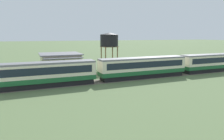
% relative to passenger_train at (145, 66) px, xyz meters
% --- Properties ---
extents(passenger_train, '(98.55, 3.16, 4.17)m').
position_rel_passenger_train_xyz_m(passenger_train, '(0.00, 0.00, 0.00)').
color(passenger_train, '#1E6033').
rests_on(passenger_train, ground_plane).
extents(railway_track, '(152.49, 3.60, 0.04)m').
position_rel_passenger_train_xyz_m(railway_track, '(-0.38, -0.00, -2.31)').
color(railway_track, '#665B51').
rests_on(railway_track, ground_plane).
extents(station_building, '(8.79, 9.63, 4.60)m').
position_rel_passenger_train_xyz_m(station_building, '(-15.19, 10.88, 0.01)').
color(station_building, beige).
rests_on(station_building, ground_plane).
extents(water_tower, '(4.82, 4.82, 9.23)m').
position_rel_passenger_train_xyz_m(water_tower, '(-2.36, 13.52, 5.04)').
color(water_tower, brown).
rests_on(water_tower, ground_plane).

